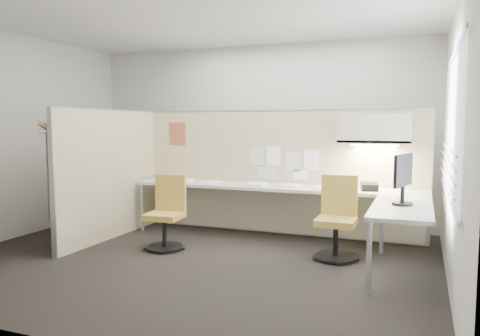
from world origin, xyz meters
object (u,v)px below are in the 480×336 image
at_px(chair_right, 337,221).
at_px(monitor, 403,176).
at_px(chair_left, 166,215).
at_px(desk, 295,198).
at_px(phone, 369,187).

height_order(chair_right, monitor, monitor).
bearing_deg(chair_left, monitor, -5.27).
bearing_deg(monitor, desk, 74.47).
bearing_deg(phone, chair_left, -173.16).
distance_m(desk, chair_right, 0.83).
height_order(desk, monitor, monitor).
xyz_separation_m(desk, monitor, (1.37, -0.84, 0.43)).
relative_size(chair_left, phone, 3.62).
relative_size(desk, phone, 15.91).
distance_m(chair_left, chair_right, 2.11).
relative_size(desk, chair_left, 4.39).
xyz_separation_m(chair_left, phone, (2.38, 0.96, 0.36)).
height_order(chair_left, chair_right, chair_right).
relative_size(chair_right, monitor, 1.81).
height_order(chair_left, phone, chair_left).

